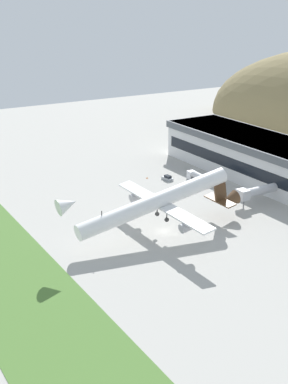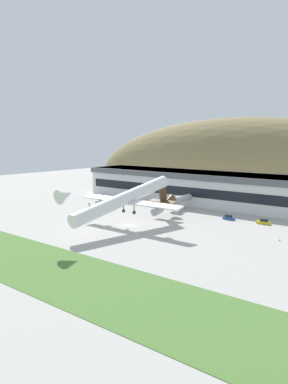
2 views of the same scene
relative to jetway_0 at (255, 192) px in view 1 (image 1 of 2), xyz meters
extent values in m
plane|color=#ADAAA3|center=(2.44, -33.02, -3.99)|extent=(365.68, 365.68, 0.00)
cube|color=#4C7533|center=(2.44, -74.45, -3.95)|extent=(329.11, 22.08, 0.08)
cube|color=black|center=(-0.29, 7.70, 2.04)|extent=(109.28, 0.16, 3.76)
cylinder|color=silver|center=(0.00, 1.56, 0.01)|extent=(2.60, 12.40, 2.60)
cube|color=silver|center=(0.00, -4.64, 0.01)|extent=(3.38, 2.86, 2.86)
cylinder|color=slate|center=(0.00, -4.14, -1.99)|extent=(0.36, 0.36, 4.00)
cylinder|color=white|center=(3.66, -36.60, 5.18)|extent=(4.04, 42.67, 11.17)
cone|color=white|center=(3.66, -59.78, 9.15)|extent=(3.95, 5.04, 4.65)
cone|color=#4C331E|center=(3.66, -13.02, 1.15)|extent=(3.95, 5.84, 4.78)
cube|color=#4C331E|center=(3.66, -16.20, 5.25)|extent=(0.50, 4.78, 7.64)
cube|color=#4C331E|center=(3.66, -16.00, 1.66)|extent=(10.49, 2.85, 0.83)
cube|color=white|center=(3.66, -34.50, 4.12)|extent=(38.98, 3.62, 1.05)
cylinder|color=#9E9EA3|center=(-8.03, -35.03, 2.66)|extent=(2.30, 3.94, 2.87)
cylinder|color=#9E9EA3|center=(15.36, -35.03, 2.66)|extent=(2.30, 3.94, 2.87)
cylinder|color=#2D2D2D|center=(1.45, -34.50, 1.91)|extent=(0.28, 0.28, 2.20)
cylinder|color=#2D2D2D|center=(1.45, -34.50, 0.81)|extent=(0.45, 1.10, 1.10)
cylinder|color=#2D2D2D|center=(5.88, -34.50, 1.91)|extent=(0.28, 0.28, 2.20)
cylinder|color=#2D2D2D|center=(5.88, -34.50, 0.81)|extent=(0.45, 1.10, 1.10)
cylinder|color=#2D2D2D|center=(3.66, -51.30, 4.89)|extent=(0.22, 0.22, 1.98)
cylinder|color=#2D2D2D|center=(3.66, -51.30, 3.90)|extent=(0.30, 0.83, 0.82)
cube|color=#999EA3|center=(-31.82, -9.34, -3.53)|extent=(4.42, 2.09, 0.92)
cube|color=black|center=(-31.61, -9.32, -2.70)|extent=(2.47, 1.68, 0.75)
cube|color=silver|center=(-28.66, -1.77, -2.59)|extent=(2.58, 2.58, 2.79)
cube|color=black|center=(-29.91, -1.71, -2.09)|extent=(0.19, 2.09, 1.23)
cube|color=#38383D|center=(-24.83, -1.98, -3.54)|extent=(5.32, 2.48, 0.90)
cylinder|color=#B7B7BC|center=(-24.83, -1.98, -1.93)|extent=(5.06, 2.59, 2.33)
cube|color=orange|center=(-36.82, -14.17, -3.98)|extent=(0.52, 0.52, 0.03)
cone|color=orange|center=(-36.82, -14.17, -3.69)|extent=(0.40, 0.40, 0.55)
camera|label=1|loc=(107.82, -102.50, 52.29)|focal=50.00mm
camera|label=2|loc=(80.18, -122.25, 23.89)|focal=35.00mm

